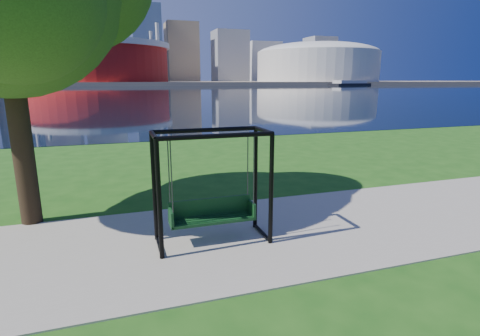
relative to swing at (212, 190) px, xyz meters
name	(u,v)px	position (x,y,z in m)	size (l,w,h in m)	color
ground	(231,227)	(0.55, 0.57, -1.04)	(900.00, 900.00, 0.00)	#1E5114
path	(239,236)	(0.55, 0.07, -1.02)	(120.00, 4.00, 0.03)	#9E937F
river	(123,91)	(0.55, 102.57, -1.03)	(900.00, 180.00, 0.02)	black
far_bank	(117,83)	(0.55, 306.57, -0.04)	(900.00, 228.00, 2.00)	#937F60
stadium	(98,60)	(-9.45, 235.57, 13.19)	(83.00, 83.00, 32.00)	maroon
arena	(317,61)	(135.55, 235.57, 14.84)	(84.00, 84.00, 26.56)	beige
skyline	(107,37)	(-3.72, 319.97, 34.85)	(392.00, 66.00, 96.50)	gray
swing	(212,190)	(0.00, 0.00, 0.00)	(2.10, 0.91, 2.15)	black
barge	(350,83)	(127.13, 182.15, 0.27)	(29.86, 16.16, 2.89)	black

